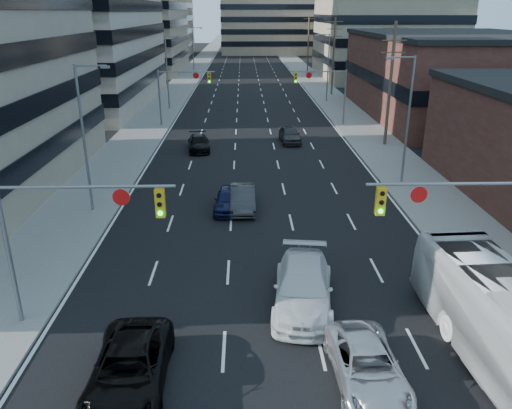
{
  "coord_description": "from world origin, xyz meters",
  "views": [
    {
      "loc": [
        -0.99,
        -9.27,
        11.76
      ],
      "look_at": [
        -0.37,
        15.34,
        2.2
      ],
      "focal_mm": 35.0,
      "sensor_mm": 36.0,
      "label": 1
    }
  ],
  "objects_px": {
    "black_pickup": "(129,369)",
    "silver_suv": "(367,366)",
    "white_van": "(303,287)",
    "sedan_blue": "(228,199)"
  },
  "relations": [
    {
      "from": "black_pickup",
      "to": "sedan_blue",
      "type": "bearing_deg",
      "value": 78.71
    },
    {
      "from": "white_van",
      "to": "silver_suv",
      "type": "height_order",
      "value": "white_van"
    },
    {
      "from": "black_pickup",
      "to": "sedan_blue",
      "type": "distance_m",
      "value": 16.21
    },
    {
      "from": "black_pickup",
      "to": "sedan_blue",
      "type": "relative_size",
      "value": 1.3
    },
    {
      "from": "black_pickup",
      "to": "silver_suv",
      "type": "xyz_separation_m",
      "value": [
        7.91,
        0.04,
        -0.08
      ]
    },
    {
      "from": "sedan_blue",
      "to": "white_van",
      "type": "bearing_deg",
      "value": -69.21
    },
    {
      "from": "white_van",
      "to": "sedan_blue",
      "type": "xyz_separation_m",
      "value": [
        -3.47,
        11.09,
        -0.17
      ]
    },
    {
      "from": "silver_suv",
      "to": "sedan_blue",
      "type": "relative_size",
      "value": 1.17
    },
    {
      "from": "black_pickup",
      "to": "silver_suv",
      "type": "relative_size",
      "value": 1.12
    },
    {
      "from": "black_pickup",
      "to": "silver_suv",
      "type": "bearing_deg",
      "value": -0.89
    }
  ]
}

